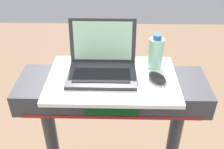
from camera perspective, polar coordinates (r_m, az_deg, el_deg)
desk_board at (r=1.22m, az=0.05°, el=-1.04°), size 0.60×0.39×0.02m
laptop at (r=1.22m, az=-2.18°, el=2.42°), size 0.32×0.25×0.23m
computer_mouse at (r=1.20m, az=9.87°, el=-0.67°), size 0.11×0.12×0.03m
water_bottle at (r=1.26m, az=9.58°, el=4.72°), size 0.07×0.07×0.17m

